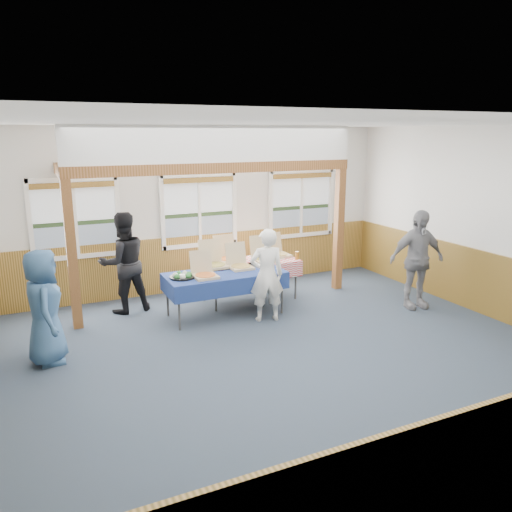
{
  "coord_description": "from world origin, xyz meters",
  "views": [
    {
      "loc": [
        -3.09,
        -5.8,
        3.07
      ],
      "look_at": [
        0.08,
        1.0,
        1.22
      ],
      "focal_mm": 35.0,
      "sensor_mm": 36.0,
      "label": 1
    }
  ],
  "objects_px": {
    "table_left": "(225,276)",
    "woman_black": "(124,263)",
    "man_blue": "(44,307)",
    "table_right": "(250,264)",
    "woman_white": "(267,275)",
    "person_grey": "(417,259)"
  },
  "relations": [
    {
      "from": "table_right",
      "to": "woman_black",
      "type": "xyz_separation_m",
      "value": [
        -2.24,
        0.38,
        0.19
      ]
    },
    {
      "from": "woman_black",
      "to": "table_right",
      "type": "bearing_deg",
      "value": 162.39
    },
    {
      "from": "table_left",
      "to": "woman_black",
      "type": "height_order",
      "value": "woman_black"
    },
    {
      "from": "woman_black",
      "to": "woman_white",
      "type": "bearing_deg",
      "value": 137.15
    },
    {
      "from": "woman_white",
      "to": "man_blue",
      "type": "relative_size",
      "value": 0.98
    },
    {
      "from": "table_left",
      "to": "person_grey",
      "type": "bearing_deg",
      "value": -27.71
    },
    {
      "from": "woman_black",
      "to": "man_blue",
      "type": "bearing_deg",
      "value": 41.51
    },
    {
      "from": "woman_white",
      "to": "person_grey",
      "type": "bearing_deg",
      "value": -178.31
    },
    {
      "from": "table_left",
      "to": "man_blue",
      "type": "height_order",
      "value": "man_blue"
    },
    {
      "from": "table_left",
      "to": "man_blue",
      "type": "relative_size",
      "value": 1.34
    },
    {
      "from": "person_grey",
      "to": "table_left",
      "type": "bearing_deg",
      "value": 171.58
    },
    {
      "from": "table_left",
      "to": "table_right",
      "type": "relative_size",
      "value": 1.18
    },
    {
      "from": "table_right",
      "to": "person_grey",
      "type": "relative_size",
      "value": 1.02
    },
    {
      "from": "table_left",
      "to": "table_right",
      "type": "bearing_deg",
      "value": 26.99
    },
    {
      "from": "woman_white",
      "to": "person_grey",
      "type": "xyz_separation_m",
      "value": [
        2.7,
        -0.54,
        0.1
      ]
    },
    {
      "from": "woman_black",
      "to": "man_blue",
      "type": "height_order",
      "value": "woman_black"
    },
    {
      "from": "table_left",
      "to": "person_grey",
      "type": "xyz_separation_m",
      "value": [
        3.24,
        -1.07,
        0.18
      ]
    },
    {
      "from": "woman_white",
      "to": "man_blue",
      "type": "distance_m",
      "value": 3.42
    },
    {
      "from": "table_left",
      "to": "man_blue",
      "type": "bearing_deg",
      "value": -175.98
    },
    {
      "from": "table_right",
      "to": "table_left",
      "type": "bearing_deg",
      "value": -141.77
    },
    {
      "from": "table_right",
      "to": "woman_white",
      "type": "bearing_deg",
      "value": -97.87
    },
    {
      "from": "person_grey",
      "to": "woman_white",
      "type": "bearing_deg",
      "value": 178.49
    }
  ]
}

